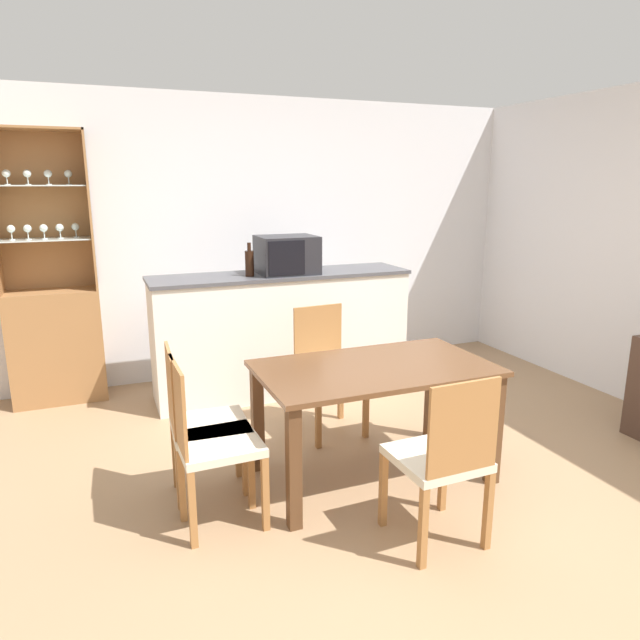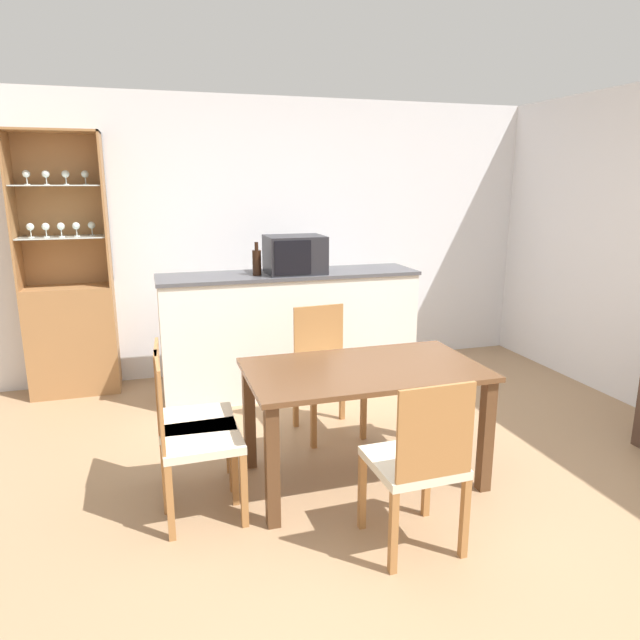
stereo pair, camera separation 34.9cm
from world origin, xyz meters
name	(u,v)px [view 2 (the right image)]	position (x,y,z in m)	size (l,w,h in m)	color
ground_plane	(379,501)	(0.00, 0.00, 0.00)	(18.00, 18.00, 0.00)	#A37F5B
wall_back	(276,238)	(0.00, 2.63, 1.27)	(6.80, 0.06, 2.55)	silver
kitchen_counter	(290,332)	(-0.04, 1.94, 0.52)	(2.20, 0.55, 1.05)	white
display_cabinet	(71,320)	(-1.85, 2.43, 0.65)	(0.72, 0.35, 2.20)	#A37042
dining_table	(364,386)	(0.01, 0.29, 0.60)	(1.40, 0.81, 0.72)	brown
dining_chair_head_near	(418,463)	(0.01, -0.44, 0.46)	(0.43, 0.43, 0.91)	beige
dining_chair_head_far	(326,370)	(0.00, 1.03, 0.46)	(0.45, 0.45, 0.91)	beige
dining_chair_side_left_far	(189,420)	(-1.02, 0.42, 0.46)	(0.44, 0.44, 0.91)	beige
dining_chair_side_left_near	(192,437)	(-1.02, 0.17, 0.46)	(0.43, 0.43, 0.91)	beige
microwave	(295,254)	(0.00, 1.90, 1.20)	(0.48, 0.40, 0.31)	#232328
wine_bottle	(257,262)	(-0.33, 1.88, 1.16)	(0.07, 0.07, 0.27)	black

